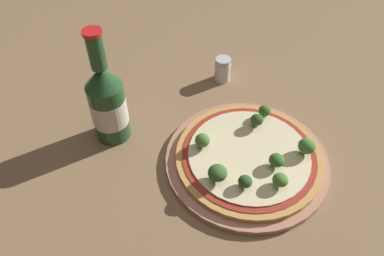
{
  "coord_description": "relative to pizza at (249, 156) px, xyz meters",
  "views": [
    {
      "loc": [
        -0.42,
        -0.09,
        0.53
      ],
      "look_at": [
        -0.0,
        0.09,
        0.06
      ],
      "focal_mm": 35.0,
      "sensor_mm": 36.0,
      "label": 1
    }
  ],
  "objects": [
    {
      "name": "pepper_shaker",
      "position": [
        0.21,
        0.12,
        0.01
      ],
      "size": [
        0.04,
        0.04,
        0.06
      ],
      "color": "silver",
      "rests_on": "ground_plane"
    },
    {
      "name": "broccoli_floret_5",
      "position": [
        -0.02,
        0.08,
        0.02
      ],
      "size": [
        0.03,
        0.03,
        0.03
      ],
      "color": "#6B8E51",
      "rests_on": "pizza"
    },
    {
      "name": "ground_plane",
      "position": [
        -0.01,
        0.02,
        -0.02
      ],
      "size": [
        3.0,
        3.0,
        0.0
      ],
      "primitive_type": "plane",
      "color": "#846647"
    },
    {
      "name": "broccoli_floret_4",
      "position": [
        -0.01,
        -0.05,
        0.02
      ],
      "size": [
        0.03,
        0.03,
        0.03
      ],
      "color": "#6B8E51",
      "rests_on": "pizza"
    },
    {
      "name": "plate",
      "position": [
        -0.0,
        0.0,
        -0.01
      ],
      "size": [
        0.29,
        0.29,
        0.01
      ],
      "color": "tan",
      "rests_on": "ground_plane"
    },
    {
      "name": "broccoli_floret_6",
      "position": [
        0.04,
        -0.09,
        0.02
      ],
      "size": [
        0.03,
        0.03,
        0.03
      ],
      "color": "#6B8E51",
      "rests_on": "pizza"
    },
    {
      "name": "broccoli_floret_3",
      "position": [
        -0.05,
        -0.06,
        0.02
      ],
      "size": [
        0.03,
        0.03,
        0.02
      ],
      "color": "#6B8E51",
      "rests_on": "pizza"
    },
    {
      "name": "broccoli_floret_1",
      "position": [
        -0.07,
        -0.01,
        0.02
      ],
      "size": [
        0.02,
        0.02,
        0.02
      ],
      "color": "#6B8E51",
      "rests_on": "pizza"
    },
    {
      "name": "pizza",
      "position": [
        0.0,
        0.0,
        0.0
      ],
      "size": [
        0.26,
        0.26,
        0.01
      ],
      "color": "tan",
      "rests_on": "plate"
    },
    {
      "name": "broccoli_floret_2",
      "position": [
        -0.07,
        0.03,
        0.03
      ],
      "size": [
        0.03,
        0.03,
        0.03
      ],
      "color": "#6B8E51",
      "rests_on": "pizza"
    },
    {
      "name": "broccoli_floret_0",
      "position": [
        0.07,
        0.01,
        0.02
      ],
      "size": [
        0.02,
        0.02,
        0.03
      ],
      "color": "#6B8E51",
      "rests_on": "pizza"
    },
    {
      "name": "broccoli_floret_7",
      "position": [
        0.1,
        0.0,
        0.02
      ],
      "size": [
        0.02,
        0.02,
        0.03
      ],
      "color": "#6B8E51",
      "rests_on": "pizza"
    },
    {
      "name": "beer_bottle",
      "position": [
        -0.03,
        0.26,
        0.06
      ],
      "size": [
        0.07,
        0.07,
        0.23
      ],
      "color": "#234C28",
      "rests_on": "ground_plane"
    }
  ]
}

